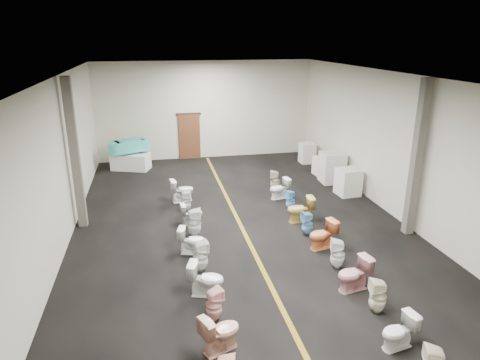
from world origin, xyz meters
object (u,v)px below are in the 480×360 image
(appliance_crate_d, at_px, (307,153))
(toilet_right_2, at_px, (378,296))
(toilet_left_3, at_px, (214,305))
(toilet_right_6, at_px, (307,223))
(toilet_right_3, at_px, (354,274))
(appliance_crate_b, at_px, (332,167))
(toilet_left_4, at_px, (206,279))
(toilet_right_4, at_px, (338,254))
(toilet_right_7, at_px, (300,209))
(toilet_left_8, at_px, (192,214))
(appliance_crate_a, at_px, (348,182))
(toilet_left_10, at_px, (182,190))
(toilet_right_5, at_px, (323,235))
(toilet_right_10, at_px, (275,181))
(toilet_left_6, at_px, (192,241))
(toilet_right_1, at_px, (399,332))
(toilet_left_7, at_px, (194,223))
(appliance_crate_c, at_px, (323,166))
(display_table, at_px, (131,161))
(toilet_right_8, at_px, (290,200))
(toilet_left_2, at_px, (220,332))
(bathtub, at_px, (129,146))
(toilet_left_9, at_px, (186,201))
(toilet_right_9, at_px, (280,189))
(toilet_left_5, at_px, (200,256))

(appliance_crate_d, xyz_separation_m, toilet_right_2, (-2.48, -10.99, -0.07))
(toilet_left_3, height_order, toilet_right_6, toilet_left_3)
(toilet_right_3, bearing_deg, appliance_crate_b, 149.71)
(toilet_left_4, xyz_separation_m, toilet_right_4, (3.37, 0.51, -0.01))
(toilet_right_7, bearing_deg, toilet_left_8, -94.75)
(appliance_crate_a, distance_m, toilet_right_2, 7.15)
(toilet_left_10, height_order, toilet_right_5, toilet_left_10)
(toilet_right_5, relative_size, toilet_right_10, 1.04)
(toilet_right_5, bearing_deg, toilet_left_6, -109.96)
(toilet_right_1, bearing_deg, toilet_left_6, -153.95)
(toilet_left_3, height_order, toilet_left_4, toilet_left_4)
(toilet_right_10, bearing_deg, toilet_left_7, -29.20)
(appliance_crate_c, xyz_separation_m, toilet_right_6, (-2.63, -5.30, -0.02))
(toilet_left_3, distance_m, toilet_right_10, 8.01)
(appliance_crate_a, height_order, toilet_left_4, appliance_crate_a)
(display_table, distance_m, toilet_right_8, 7.90)
(toilet_right_3, distance_m, toilet_right_6, 2.94)
(toilet_left_10, bearing_deg, toilet_right_3, -161.42)
(toilet_right_8, bearing_deg, appliance_crate_b, 111.29)
(toilet_right_4, relative_size, toilet_right_8, 1.15)
(toilet_left_2, bearing_deg, toilet_left_4, -23.89)
(bathtub, bearing_deg, toilet_right_8, -70.36)
(appliance_crate_c, bearing_deg, toilet_right_7, -119.91)
(display_table, relative_size, toilet_left_9, 2.19)
(toilet_right_9, bearing_deg, toilet_right_7, -9.02)
(toilet_left_10, relative_size, toilet_right_8, 1.20)
(appliance_crate_d, xyz_separation_m, toilet_left_6, (-6.03, -7.60, -0.09))
(display_table, xyz_separation_m, toilet_right_10, (5.40, -3.86, 0.03))
(toilet_left_2, bearing_deg, toilet_right_8, -53.16)
(toilet_left_3, bearing_deg, appliance_crate_d, -51.77)
(toilet_right_3, bearing_deg, toilet_left_10, -162.64)
(toilet_left_6, xyz_separation_m, toilet_right_10, (3.54, 4.30, 0.02))
(toilet_right_6, relative_size, toilet_right_9, 0.97)
(toilet_right_8, bearing_deg, toilet_left_9, -121.83)
(toilet_left_7, height_order, toilet_right_4, toilet_left_7)
(toilet_left_7, height_order, toilet_right_2, toilet_left_7)
(toilet_left_9, distance_m, toilet_right_1, 8.10)
(toilet_right_2, distance_m, toilet_right_6, 3.82)
(toilet_right_7, bearing_deg, toilet_right_4, 3.57)
(toilet_left_5, bearing_deg, toilet_right_8, -55.98)
(appliance_crate_c, height_order, toilet_right_2, toilet_right_2)
(appliance_crate_a, height_order, toilet_left_7, appliance_crate_a)
(appliance_crate_d, bearing_deg, appliance_crate_c, -90.00)
(appliance_crate_a, xyz_separation_m, toilet_left_10, (-6.00, 0.56, -0.08))
(toilet_right_3, height_order, toilet_right_10, toilet_right_3)
(toilet_right_10, bearing_deg, toilet_right_7, 16.14)
(bathtub, xyz_separation_m, toilet_right_10, (5.40, -3.86, -0.68))
(toilet_right_3, relative_size, toilet_right_8, 1.18)
(toilet_left_5, relative_size, toilet_left_10, 0.98)
(toilet_left_7, distance_m, toilet_right_10, 4.71)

